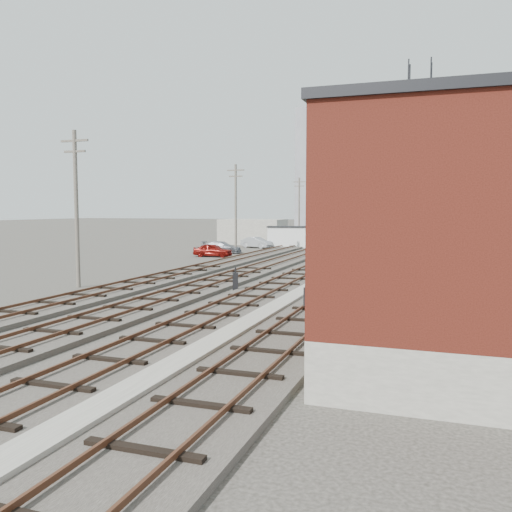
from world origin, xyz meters
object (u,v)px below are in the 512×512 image
at_px(car_red, 213,250).
at_px(signal_mast, 319,275).
at_px(car_silver, 257,242).
at_px(switch_stand, 235,281).
at_px(car_grey, 221,247).
at_px(site_trailer, 293,237).

bearing_deg(car_red, signal_mast, -152.79).
xyz_separation_m(car_red, car_silver, (0.08, 12.40, 0.01)).
bearing_deg(switch_stand, car_grey, 94.83).
bearing_deg(switch_stand, car_red, 97.22).
bearing_deg(car_grey, signal_mast, -156.00).
relative_size(signal_mast, car_grey, 0.97).
distance_m(signal_mast, car_grey, 38.52).
height_order(signal_mast, switch_stand, signal_mast).
xyz_separation_m(signal_mast, car_red, (-16.97, 29.90, -1.78)).
xyz_separation_m(signal_mast, car_grey, (-17.87, 34.08, -1.80)).
bearing_deg(car_red, car_grey, 9.80).
relative_size(signal_mast, car_silver, 1.05).
distance_m(switch_stand, car_silver, 33.60).
bearing_deg(signal_mast, car_red, 119.58).
distance_m(switch_stand, site_trailer, 34.44).
height_order(car_red, car_grey, car_red).
height_order(signal_mast, site_trailer, signal_mast).
distance_m(car_red, car_silver, 12.40).
bearing_deg(switch_stand, car_silver, 87.45).
height_order(switch_stand, car_red, switch_stand).
bearing_deg(switch_stand, site_trailer, 80.41).
bearing_deg(car_red, site_trailer, -17.91).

